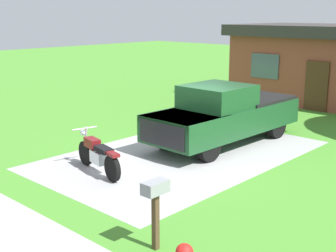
% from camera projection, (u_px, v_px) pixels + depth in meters
% --- Properties ---
extents(ground_plane, '(80.00, 80.00, 0.00)m').
position_uv_depth(ground_plane, '(183.00, 155.00, 13.51)').
color(ground_plane, '#488C2C').
extents(driveway_pad, '(5.14, 8.35, 0.01)m').
position_uv_depth(driveway_pad, '(183.00, 154.00, 13.51)').
color(driveway_pad, '#A1A1A1').
rests_on(driveway_pad, ground).
extents(motorcycle, '(2.18, 0.83, 1.09)m').
position_uv_depth(motorcycle, '(98.00, 155.00, 11.90)').
color(motorcycle, black).
rests_on(motorcycle, ground).
extents(pickup_truck, '(2.13, 5.67, 1.90)m').
position_uv_depth(pickup_truck, '(226.00, 113.00, 14.53)').
color(pickup_truck, black).
rests_on(pickup_truck, ground).
extents(mailbox, '(0.26, 0.48, 1.26)m').
position_uv_depth(mailbox, '(155.00, 197.00, 7.88)').
color(mailbox, '#4C3823').
rests_on(mailbox, ground).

